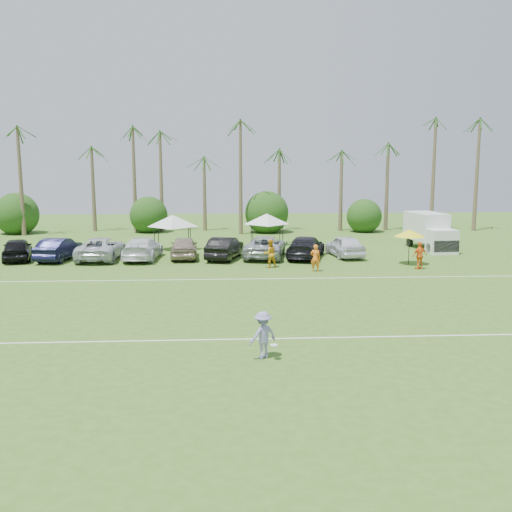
{
  "coord_description": "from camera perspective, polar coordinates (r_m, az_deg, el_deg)",
  "views": [
    {
      "loc": [
        1.62,
        -19.94,
        6.94
      ],
      "look_at": [
        3.49,
        12.87,
        1.6
      ],
      "focal_mm": 40.0,
      "sensor_mm": 36.0,
      "label": 1
    }
  ],
  "objects": [
    {
      "name": "palm_tree_7",
      "position": [
        58.37,
        3.08,
        12.29
      ],
      "size": [
        2.4,
        2.4,
        11.9
      ],
      "color": "brown",
      "rests_on": "ground"
    },
    {
      "name": "palm_tree_10",
      "position": [
        61.79,
        17.3,
        10.93
      ],
      "size": [
        2.4,
        2.4,
        10.9
      ],
      "color": "brown",
      "rests_on": "ground"
    },
    {
      "name": "palm_tree_11",
      "position": [
        63.33,
        20.8,
        11.47
      ],
      "size": [
        2.4,
        2.4,
        11.9
      ],
      "color": "brown",
      "rests_on": "ground"
    },
    {
      "name": "bush_tree_1",
      "position": [
        59.65,
        -10.62,
        4.13
      ],
      "size": [
        4.0,
        4.0,
        4.0
      ],
      "color": "brown",
      "rests_on": "ground"
    },
    {
      "name": "parked_car_2",
      "position": [
        43.11,
        -15.22,
        0.74
      ],
      "size": [
        2.91,
        5.96,
        1.63
      ],
      "primitive_type": "imported",
      "rotation": [
        0.0,
        0.0,
        3.11
      ],
      "color": "silver",
      "rests_on": "ground"
    },
    {
      "name": "field_lines",
      "position": [
        28.83,
        -6.42,
        -4.75
      ],
      "size": [
        80.0,
        12.1,
        0.01
      ],
      "color": "white",
      "rests_on": "ground"
    },
    {
      "name": "palm_tree_5",
      "position": [
        57.97,
        -4.95,
        10.6
      ],
      "size": [
        2.4,
        2.4,
        9.9
      ],
      "color": "brown",
      "rests_on": "ground"
    },
    {
      "name": "ground",
      "position": [
        21.17,
        -7.6,
        -9.99
      ],
      "size": [
        120.0,
        120.0,
        0.0
      ],
      "primitive_type": "plane",
      "color": "#3B631D",
      "rests_on": "ground"
    },
    {
      "name": "canopy_tent_left",
      "position": [
        46.47,
        -8.35,
        4.09
      ],
      "size": [
        4.11,
        4.11,
        3.33
      ],
      "color": "black",
      "rests_on": "ground"
    },
    {
      "name": "palm_tree_3",
      "position": [
        58.81,
        -12.97,
        12.05
      ],
      "size": [
        2.4,
        2.4,
        11.9
      ],
      "color": "brown",
      "rests_on": "ground"
    },
    {
      "name": "palm_tree_1",
      "position": [
        60.87,
        -21.42,
        9.94
      ],
      "size": [
        2.4,
        2.4,
        9.9
      ],
      "color": "brown",
      "rests_on": "ground"
    },
    {
      "name": "sideline_player_a",
      "position": [
        37.2,
        5.96,
        -0.19
      ],
      "size": [
        0.71,
        0.54,
        1.76
      ],
      "primitive_type": "imported",
      "rotation": [
        0.0,
        0.0,
        2.94
      ],
      "color": "orange",
      "rests_on": "ground"
    },
    {
      "name": "palm_tree_6",
      "position": [
        58.03,
        -0.93,
        11.48
      ],
      "size": [
        2.4,
        2.4,
        10.9
      ],
      "color": "brown",
      "rests_on": "ground"
    },
    {
      "name": "parked_car_3",
      "position": [
        42.5,
        -11.28,
        0.77
      ],
      "size": [
        2.63,
        5.75,
        1.63
      ],
      "primitive_type": "imported",
      "rotation": [
        0.0,
        0.0,
        3.08
      ],
      "color": "white",
      "rests_on": "ground"
    },
    {
      "name": "bush_tree_0",
      "position": [
        62.65,
        -22.52,
        3.82
      ],
      "size": [
        4.0,
        4.0,
        4.0
      ],
      "color": "brown",
      "rests_on": "ground"
    },
    {
      "name": "bush_tree_2",
      "position": [
        59.32,
        0.98,
        4.26
      ],
      "size": [
        4.0,
        4.0,
        4.0
      ],
      "color": "brown",
      "rests_on": "ground"
    },
    {
      "name": "parked_car_5",
      "position": [
        41.92,
        -3.14,
        0.82
      ],
      "size": [
        2.98,
        5.23,
        1.63
      ],
      "primitive_type": "imported",
      "rotation": [
        0.0,
        0.0,
        2.87
      ],
      "color": "black",
      "rests_on": "ground"
    },
    {
      "name": "parked_car_7",
      "position": [
        42.43,
        5.01,
        0.9
      ],
      "size": [
        3.84,
        6.04,
        1.63
      ],
      "primitive_type": "imported",
      "rotation": [
        0.0,
        0.0,
        2.84
      ],
      "color": "black",
      "rests_on": "ground"
    },
    {
      "name": "parked_car_4",
      "position": [
        42.45,
        -7.21,
        0.86
      ],
      "size": [
        2.14,
        4.87,
        1.63
      ],
      "primitive_type": "imported",
      "rotation": [
        0.0,
        0.0,
        3.19
      ],
      "color": "gray",
      "rests_on": "ground"
    },
    {
      "name": "parked_car_6",
      "position": [
        42.44,
        0.92,
        0.93
      ],
      "size": [
        3.73,
        6.26,
        1.63
      ],
      "primitive_type": "imported",
      "rotation": [
        0.0,
        0.0,
        2.96
      ],
      "color": "#A0A6AD",
      "rests_on": "ground"
    },
    {
      "name": "bush_tree_3",
      "position": [
        60.88,
        10.44,
        4.24
      ],
      "size": [
        4.0,
        4.0,
        4.0
      ],
      "color": "brown",
      "rests_on": "ground"
    },
    {
      "name": "palm_tree_2",
      "position": [
        59.56,
        -16.8,
        11.04
      ],
      "size": [
        2.4,
        2.4,
        10.9
      ],
      "color": "brown",
      "rests_on": "ground"
    },
    {
      "name": "parked_car_8",
      "position": [
        43.34,
        8.87,
        1.0
      ],
      "size": [
        2.51,
        4.99,
        1.63
      ],
      "primitive_type": "imported",
      "rotation": [
        0.0,
        0.0,
        3.27
      ],
      "color": "white",
      "rests_on": "ground"
    },
    {
      "name": "canopy_tent_right",
      "position": [
        48.67,
        1.08,
        4.26
      ],
      "size": [
        3.92,
        3.92,
        3.18
      ],
      "color": "black",
      "rests_on": "ground"
    },
    {
      "name": "market_umbrella",
      "position": [
        40.73,
        15.11,
        2.22
      ],
      "size": [
        2.2,
        2.2,
        2.45
      ],
      "color": "black",
      "rests_on": "ground"
    },
    {
      "name": "parked_car_0",
      "position": [
        44.79,
        -22.76,
        0.65
      ],
      "size": [
        3.11,
        5.12,
        1.63
      ],
      "primitive_type": "imported",
      "rotation": [
        0.0,
        0.0,
        3.41
      ],
      "color": "black",
      "rests_on": "ground"
    },
    {
      "name": "parked_car_1",
      "position": [
        43.74,
        -19.1,
        0.67
      ],
      "size": [
        2.45,
        5.15,
        1.63
      ],
      "primitive_type": "imported",
      "rotation": [
        0.0,
        0.0,
        2.99
      ],
      "color": "black",
      "rests_on": "ground"
    },
    {
      "name": "palm_tree_8",
      "position": [
        59.04,
        7.96,
        9.67
      ],
      "size": [
        2.4,
        2.4,
        8.9
      ],
      "color": "brown",
      "rests_on": "ground"
    },
    {
      "name": "box_truck",
      "position": [
        48.47,
        17.0,
        2.48
      ],
      "size": [
        2.7,
        5.91,
        2.95
      ],
      "rotation": [
        0.0,
        0.0,
        0.1
      ],
      "color": "white",
      "rests_on": "ground"
    },
    {
      "name": "sideline_player_b",
      "position": [
        38.37,
        1.4,
        0.26
      ],
      "size": [
        1.1,
        0.97,
        1.91
      ],
      "primitive_type": "imported",
      "rotation": [
        0.0,
        0.0,
        3.44
      ],
      "color": "orange",
      "rests_on": "ground"
    },
    {
      "name": "sideline_player_c",
      "position": [
        39.27,
        16.06,
        0.04
      ],
      "size": [
        1.16,
        0.74,
        1.83
      ],
      "primitive_type": "imported",
      "rotation": [
        0.0,
        0.0,
        3.44
      ],
      "color": "orange",
      "rests_on": "ground"
    },
    {
      "name": "palm_tree_4",
      "position": [
        58.21,
        -8.94,
        9.66
      ],
      "size": [
        2.4,
        2.4,
        8.9
      ],
      "color": "brown",
      "rests_on": "ground"
    },
    {
      "name": "palm_tree_9",
      "position": [
        60.22,
        12.73,
        10.36
      ],
      "size": [
        2.4,
        2.4,
        9.9
      ],
      "color": "brown",
      "rests_on": "ground"
    },
    {
      "name": "frisbee_player",
      "position": [
        20.64,
        0.68,
        -7.9
      ],
      "size": [
        1.28,
        1.12,
        1.72
      ],
      "rotation": [
        0.0,
        0.0,
        3.68
      ],
      "color": "#8680B6",
      "rests_on": "ground"
    }
  ]
}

